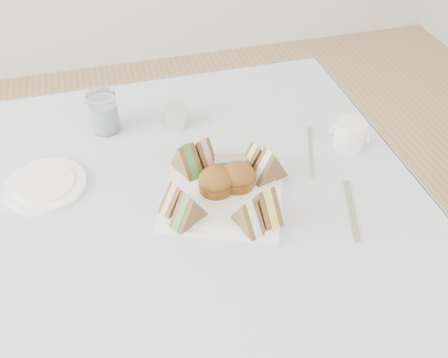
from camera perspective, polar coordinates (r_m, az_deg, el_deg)
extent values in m
cube|color=brown|center=(1.36, -3.33, -13.73)|extent=(0.90, 0.90, 0.74)
cube|color=#B4B8C3|center=(1.07, -4.10, -2.50)|extent=(1.02, 1.02, 0.01)
cube|color=white|center=(1.07, 0.00, -1.74)|extent=(0.32, 0.32, 0.01)
cylinder|color=brown|center=(1.06, -0.92, -0.27)|extent=(0.10, 0.10, 0.05)
cylinder|color=brown|center=(1.07, 1.59, 0.31)|extent=(0.08, 0.08, 0.05)
cube|color=#DEC676|center=(1.11, 0.72, 1.74)|extent=(0.07, 0.04, 0.03)
cylinder|color=white|center=(1.16, -19.72, -0.65)|extent=(0.20, 0.20, 0.01)
cylinder|color=white|center=(1.27, -13.58, 7.44)|extent=(0.08, 0.08, 0.10)
cylinder|color=silver|center=(1.28, -5.53, 7.00)|extent=(0.08, 0.08, 0.04)
cube|color=silver|center=(1.08, 14.35, -3.44)|extent=(0.07, 0.17, 0.00)
cube|color=silver|center=(1.19, 9.93, 2.60)|extent=(0.06, 0.15, 0.00)
cylinder|color=white|center=(1.23, 14.12, 4.93)|extent=(0.10, 0.10, 0.06)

